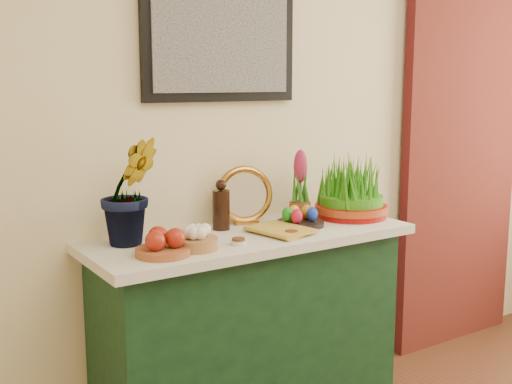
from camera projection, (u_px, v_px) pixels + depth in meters
sideboard at (250, 337)px, 2.78m from camera, size 1.30×0.45×0.85m
tablecloth at (250, 237)px, 2.70m from camera, size 1.40×0.55×0.04m
hyacinth_green at (130, 173)px, 2.46m from camera, size 0.29×0.25×0.56m
apple_bowl at (163, 244)px, 2.34m from camera, size 0.24×0.24×0.10m
garlic_basket at (196, 239)px, 2.42m from camera, size 0.22×0.22×0.09m
vinegar_cruet at (221, 207)px, 2.74m from camera, size 0.07×0.07×0.22m
mirror at (244, 196)px, 2.85m from camera, size 0.27×0.13×0.26m
book at (264, 233)px, 2.61m from camera, size 0.22×0.28×0.03m
spice_dish_left at (238, 242)px, 2.50m from camera, size 0.06×0.06×0.03m
spice_dish_right at (292, 234)px, 2.62m from camera, size 0.06×0.06×0.03m
egg_plate at (300, 219)px, 2.82m from camera, size 0.25×0.25×0.09m
hyacinth_pink at (300, 188)px, 2.94m from camera, size 0.10×0.10×0.32m
wheatgrass_sabzeh at (351, 191)px, 2.98m from camera, size 0.34×0.34×0.28m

